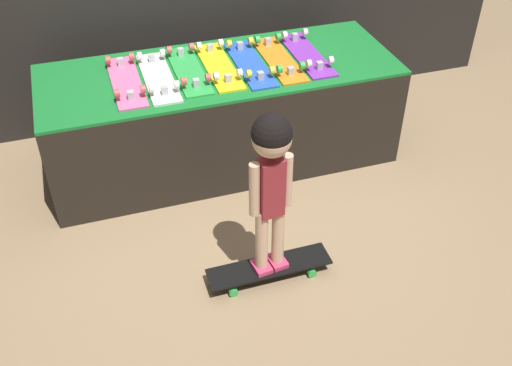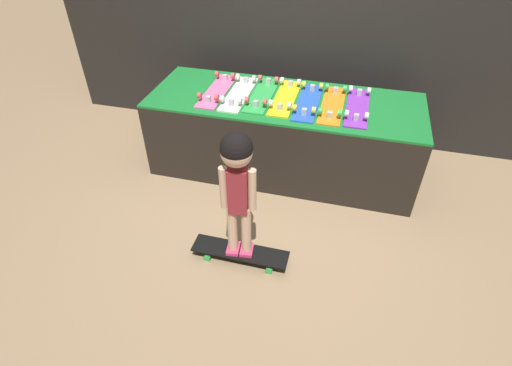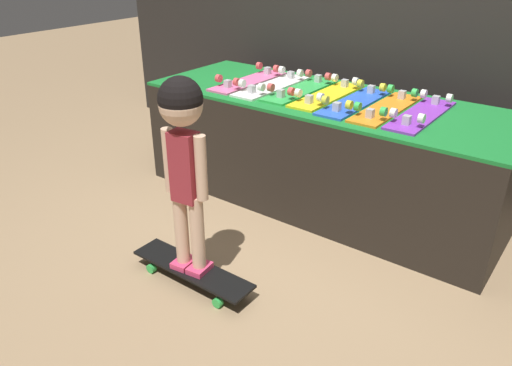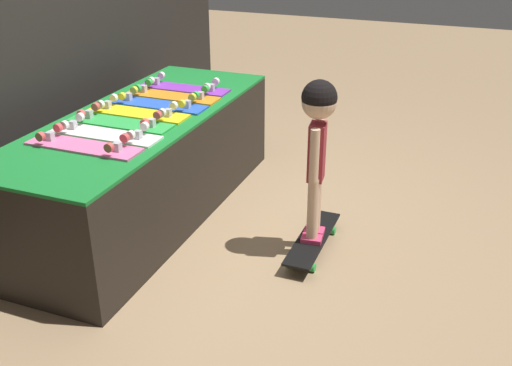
# 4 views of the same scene
# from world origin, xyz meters

# --- Properties ---
(ground_plane) EXTENTS (16.00, 16.00, 0.00)m
(ground_plane) POSITION_xyz_m (0.00, 0.00, 0.00)
(ground_plane) COLOR #9E7F5B
(back_wall) EXTENTS (5.16, 0.10, 2.34)m
(back_wall) POSITION_xyz_m (0.00, 1.26, 1.17)
(back_wall) COLOR black
(back_wall) RESTS_ON ground_plane
(display_rack) EXTENTS (2.42, 0.88, 0.74)m
(display_rack) POSITION_xyz_m (0.00, 0.50, 0.37)
(display_rack) COLOR black
(display_rack) RESTS_ON ground_plane
(skateboard_pink_on_rack) EXTENTS (0.19, 0.70, 0.09)m
(skateboard_pink_on_rack) POSITION_xyz_m (-0.63, 0.49, 0.75)
(skateboard_pink_on_rack) COLOR pink
(skateboard_pink_on_rack) RESTS_ON display_rack
(skateboard_white_on_rack) EXTENTS (0.19, 0.70, 0.09)m
(skateboard_white_on_rack) POSITION_xyz_m (-0.42, 0.49, 0.75)
(skateboard_white_on_rack) COLOR white
(skateboard_white_on_rack) RESTS_ON display_rack
(skateboard_green_on_rack) EXTENTS (0.19, 0.70, 0.09)m
(skateboard_green_on_rack) POSITION_xyz_m (-0.21, 0.52, 0.75)
(skateboard_green_on_rack) COLOR green
(skateboard_green_on_rack) RESTS_ON display_rack
(skateboard_yellow_on_rack) EXTENTS (0.19, 0.70, 0.09)m
(skateboard_yellow_on_rack) POSITION_xyz_m (-0.00, 0.52, 0.75)
(skateboard_yellow_on_rack) COLOR yellow
(skateboard_yellow_on_rack) RESTS_ON display_rack
(skateboard_blue_on_rack) EXTENTS (0.19, 0.70, 0.09)m
(skateboard_blue_on_rack) POSITION_xyz_m (0.21, 0.48, 0.75)
(skateboard_blue_on_rack) COLOR blue
(skateboard_blue_on_rack) RESTS_ON display_rack
(skateboard_orange_on_rack) EXTENTS (0.19, 0.70, 0.09)m
(skateboard_orange_on_rack) POSITION_xyz_m (0.42, 0.49, 0.75)
(skateboard_orange_on_rack) COLOR orange
(skateboard_orange_on_rack) RESTS_ON display_rack
(skateboard_purple_on_rack) EXTENTS (0.19, 0.70, 0.09)m
(skateboard_purple_on_rack) POSITION_xyz_m (0.63, 0.50, 0.75)
(skateboard_purple_on_rack) COLOR purple
(skateboard_purple_on_rack) RESTS_ON display_rack
(skateboard_on_floor) EXTENTS (0.73, 0.18, 0.09)m
(skateboard_on_floor) POSITION_xyz_m (-0.06, -0.74, 0.07)
(skateboard_on_floor) COLOR black
(skateboard_on_floor) RESTS_ON ground_plane
(child) EXTENTS (0.24, 0.21, 1.02)m
(child) POSITION_xyz_m (-0.06, -0.74, 0.81)
(child) COLOR #E03D6B
(child) RESTS_ON skateboard_on_floor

